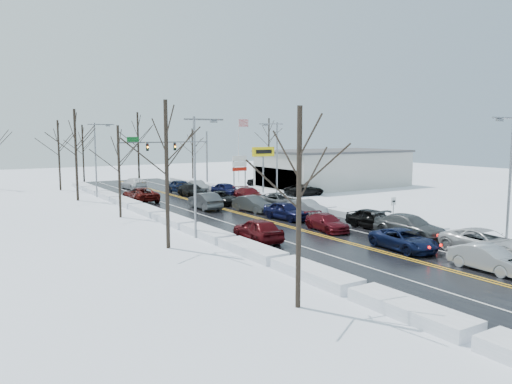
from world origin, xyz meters
TOP-DOWN VIEW (x-y plane):
  - ground at (0.00, 0.00)m, footprint 160.00×160.00m
  - road_surface at (0.00, 2.00)m, footprint 14.00×84.00m
  - snow_bank_left at (-7.60, 2.00)m, footprint 1.72×72.00m
  - snow_bank_right at (7.60, 2.00)m, footprint 1.72×72.00m
  - traffic_signal_mast at (3.45, 27.99)m, footprint 13.28×0.39m
  - tires_plus_sign at (10.50, 15.99)m, footprint 3.20×0.34m
  - used_vehicles_sign at (10.50, 22.00)m, footprint 2.20×0.22m
  - speed_limit_sign at (8.20, -8.00)m, footprint 0.55×0.09m
  - flagpole at (15.17, 30.00)m, footprint 1.87×1.20m
  - dealership_building at (23.98, 18.00)m, footprint 20.40×12.40m
  - streetlight_se at (8.30, -18.00)m, footprint 3.20×0.25m
  - streetlight_ne at (8.30, 10.00)m, footprint 3.20×0.25m
  - streetlight_sw at (-8.30, -4.00)m, footprint 3.20×0.25m
  - streetlight_nw at (-8.30, 24.00)m, footprint 3.20×0.25m
  - tree_left_a at (-11.00, -20.00)m, footprint 3.60×3.60m
  - tree_left_b at (-11.50, -6.00)m, footprint 4.00×4.00m
  - tree_left_c at (-10.50, 8.00)m, footprint 3.40×3.40m
  - tree_left_d at (-11.20, 22.00)m, footprint 4.20×4.20m
  - tree_left_e at (-10.80, 34.00)m, footprint 3.80×3.80m
  - tree_far_b at (-6.00, 41.00)m, footprint 3.60×3.60m
  - tree_far_c at (2.00, 39.00)m, footprint 4.40×4.40m
  - tree_far_d at (12.00, 40.50)m, footprint 3.40×3.40m
  - tree_far_e at (28.00, 41.00)m, footprint 4.20×4.20m
  - queued_car_1 at (1.72, -21.01)m, footprint 1.63×4.49m
  - queued_car_2 at (1.63, -14.96)m, footprint 2.74×5.22m
  - queued_car_3 at (1.59, -7.10)m, footprint 2.43×4.81m
  - queued_car_4 at (1.83, -1.15)m, footprint 2.43×4.95m
  - queued_car_5 at (1.62, 4.23)m, footprint 2.28×4.93m
  - queued_car_6 at (1.58, 10.60)m, footprint 2.64×5.17m
  - queued_car_7 at (1.59, 18.39)m, footprint 2.24×5.27m
  - queued_car_8 at (1.93, 22.51)m, footprint 2.32×5.09m
  - queued_car_10 at (5.15, -18.60)m, footprint 2.87×5.89m
  - queued_car_11 at (5.15, -12.45)m, footprint 2.77×6.01m
  - queued_car_12 at (5.35, -8.49)m, footprint 2.37×4.97m
  - queued_car_13 at (5.12, -0.05)m, footprint 1.82×4.44m
  - queued_car_14 at (5.18, 4.50)m, footprint 3.11×5.97m
  - queued_car_15 at (5.16, 10.68)m, footprint 2.89×5.69m
  - queued_car_16 at (5.38, 16.43)m, footprint 2.41×5.02m
  - queued_car_17 at (5.13, 24.13)m, footprint 1.52×4.07m
  - oncoming_car_0 at (-1.58, 8.37)m, footprint 2.04×5.26m
  - oncoming_car_1 at (-5.34, 17.28)m, footprint 2.87×5.94m
  - oncoming_car_2 at (-1.90, 30.05)m, footprint 2.77×5.64m
  - oncoming_car_3 at (-5.16, -7.39)m, footprint 2.42×5.19m
  - parked_car_0 at (13.93, 11.78)m, footprint 5.26×2.72m
  - parked_car_1 at (16.95, 16.35)m, footprint 2.93×6.11m
  - parked_car_2 at (14.97, 23.47)m, footprint 2.50×5.19m

SIDE VIEW (x-z plane):
  - ground at x=0.00m, z-range 0.00..0.00m
  - snow_bank_left at x=-7.60m, z-range -0.30..0.30m
  - snow_bank_right at x=7.60m, z-range -0.30..0.30m
  - queued_car_1 at x=1.72m, z-range -0.74..0.74m
  - queued_car_2 at x=1.63m, z-range -0.70..0.70m
  - queued_car_3 at x=1.59m, z-range -0.67..0.67m
  - queued_car_4 at x=1.83m, z-range -0.81..0.81m
  - queued_car_5 at x=1.62m, z-range -0.78..0.78m
  - queued_car_6 at x=1.58m, z-range -0.70..0.70m
  - queued_car_7 at x=1.59m, z-range -0.76..0.76m
  - queued_car_8 at x=1.93m, z-range -0.85..0.85m
  - queued_car_10 at x=5.15m, z-range -0.81..0.81m
  - queued_car_11 at x=5.15m, z-range -0.85..0.85m
  - queued_car_12 at x=5.35m, z-range -0.82..0.82m
  - queued_car_13 at x=5.12m, z-range -0.71..0.71m
  - queued_car_14 at x=5.18m, z-range -0.80..0.80m
  - queued_car_15 at x=5.16m, z-range -0.79..0.79m
  - queued_car_16 at x=5.38m, z-range -0.83..0.83m
  - queued_car_17 at x=5.13m, z-range -0.66..0.66m
  - oncoming_car_0 at x=-1.58m, z-range -0.85..0.85m
  - oncoming_car_1 at x=-5.34m, z-range -0.81..0.81m
  - oncoming_car_2 at x=-1.90m, z-range -0.79..0.79m
  - oncoming_car_3 at x=-5.16m, z-range -0.86..0.86m
  - parked_car_0 at x=13.93m, z-range -0.71..0.71m
  - parked_car_1 at x=16.95m, z-range -0.86..0.86m
  - parked_car_2 at x=14.97m, z-range -0.85..0.85m
  - road_surface at x=0.00m, z-range 0.00..0.01m
  - speed_limit_sign at x=8.20m, z-range 0.46..2.81m
  - dealership_building at x=23.98m, z-range 0.01..5.31m
  - used_vehicles_sign at x=10.50m, z-range 0.99..5.64m
  - tires_plus_sign at x=10.50m, z-range 1.99..7.99m
  - streetlight_se at x=8.30m, z-range 0.81..9.81m
  - streetlight_ne at x=8.30m, z-range 0.81..9.81m
  - streetlight_sw at x=-8.30m, z-range 0.81..9.81m
  - streetlight_nw at x=-8.30m, z-range 0.81..9.81m
  - traffic_signal_mast at x=3.45m, z-range 1.48..9.48m
  - flagpole at x=15.17m, z-range 0.93..10.93m
  - tree_left_c at x=-10.50m, z-range 1.69..10.19m
  - tree_far_d at x=12.00m, z-range 1.69..10.19m
  - tree_left_a at x=-11.00m, z-range 1.79..10.79m
  - tree_far_b at x=-6.00m, z-range 1.79..10.79m
  - tree_left_e at x=-10.80m, z-range 1.89..11.39m
  - tree_left_b at x=-11.50m, z-range 1.99..11.99m
  - tree_left_d at x=-11.20m, z-range 2.08..12.58m
  - tree_far_e at x=28.00m, z-range 2.08..12.58m
  - tree_far_c at x=2.00m, z-range 2.18..13.18m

